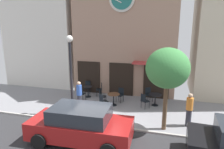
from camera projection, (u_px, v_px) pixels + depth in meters
name	position (u px, v px, depth m)	size (l,w,h in m)	color
ground_plane	(87.00, 136.00, 9.13)	(25.08, 11.74, 0.13)	gray
clock_building	(126.00, 4.00, 14.40)	(7.27, 4.16, 12.14)	#9E7A66
street_lamp	(71.00, 76.00, 10.87)	(0.36, 0.36, 4.33)	black
street_tree	(167.00, 69.00, 9.01)	(1.94, 1.75, 3.89)	brown
cafe_table_rightmost	(88.00, 90.00, 14.00)	(0.60, 0.60, 0.76)	black
cafe_table_leftmost	(114.00, 97.00, 12.48)	(0.77, 0.77, 0.74)	black
cafe_table_near_door	(155.00, 97.00, 12.46)	(0.78, 0.78, 0.72)	black
cafe_chair_corner	(81.00, 93.00, 13.31)	(0.44, 0.44, 0.90)	black
cafe_chair_facing_wall	(102.00, 95.00, 12.85)	(0.42, 0.42, 0.90)	black
cafe_chair_mid_row	(103.00, 100.00, 11.95)	(0.56, 0.56, 0.90)	black
cafe_chair_under_awning	(120.00, 94.00, 13.13)	(0.49, 0.49, 0.90)	black
cafe_chair_facing_street	(100.00, 88.00, 14.27)	(0.51, 0.51, 0.90)	black
cafe_chair_by_entrance	(149.00, 93.00, 13.20)	(0.55, 0.55, 0.90)	black
cafe_chair_near_tree	(88.00, 86.00, 14.79)	(0.48, 0.48, 0.90)	black
cafe_chair_outer	(144.00, 100.00, 12.01)	(0.56, 0.56, 0.90)	black
pedestrian_blue	(79.00, 95.00, 11.91)	(0.40, 0.40, 1.67)	#2D2D38
pedestrian_orange	(189.00, 109.00, 9.81)	(0.44, 0.44, 1.67)	#2D2D38
parked_car_red	(81.00, 125.00, 8.51)	(4.37, 2.15, 1.55)	maroon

